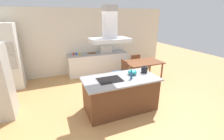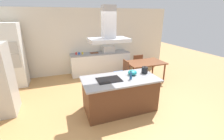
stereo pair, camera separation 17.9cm
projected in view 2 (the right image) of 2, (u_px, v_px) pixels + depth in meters
The scene contains 18 objects.
ground at pixel (104, 86), 5.57m from camera, with size 16.00×16.00×0.00m, color tan.
wall_back at pixel (91, 41), 6.66m from camera, with size 7.20×0.10×2.70m, color beige.
kitchen_island at pixel (120, 94), 4.09m from camera, with size 1.94×1.00×0.90m.
cooktop at pixel (109, 80), 3.84m from camera, with size 0.60×0.44×0.01m, color black.
tea_kettle at pixel (145, 70), 4.27m from camera, with size 0.23×0.17×0.20m.
olive_oil_bottle at pixel (131, 76), 3.84m from camera, with size 0.06×0.06×0.23m.
mixing_bowl at pixel (132, 73), 4.14m from camera, with size 0.24×0.24×0.13m, color teal.
back_counter at pixel (101, 63), 6.73m from camera, with size 2.53×0.62×0.90m.
countertop_microwave at pixel (108, 49), 6.65m from camera, with size 0.50×0.38×0.28m, color #B2AFAA.
coffee_mug_red at pixel (76, 53), 6.28m from camera, with size 0.08×0.08×0.09m, color red.
coffee_mug_blue at pixel (79, 53), 6.30m from camera, with size 0.08×0.08×0.09m, color #2D56B2.
coffee_mug_yellow at pixel (82, 53), 6.33m from camera, with size 0.08×0.08×0.09m, color gold.
cutting_board at pixel (94, 53), 6.54m from camera, with size 0.34×0.24×0.02m, color brown.
wall_oven_stack at pixel (12, 56), 5.28m from camera, with size 0.70×0.66×2.20m.
dining_table at pixel (145, 64), 5.84m from camera, with size 1.40×0.90×0.75m.
chair_facing_back_wall at pixel (137, 63), 6.48m from camera, with size 0.42×0.42×0.89m.
chair_at_left_end at pixel (123, 71), 5.60m from camera, with size 0.42×0.42×0.89m.
range_hood at pixel (109, 30), 3.43m from camera, with size 0.90×0.55×0.78m.
Camera 2 is at (-1.44, -3.35, 2.43)m, focal length 24.72 mm.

